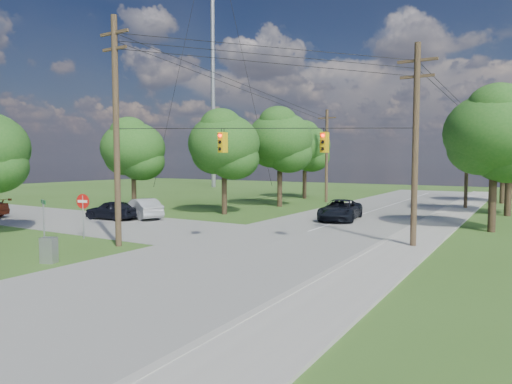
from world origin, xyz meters
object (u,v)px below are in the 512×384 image
Objects in this scene: pole_north_w at (327,155)px; pole_north_e at (467,154)px; pole_ne at (415,142)px; do_not_enter_sign at (83,206)px; car_cross_silver at (142,208)px; control_cabinet at (49,250)px; car_main_north at (340,210)px; car_cross_dark at (112,210)px; pole_sw at (116,128)px.

pole_north_e is at bearing 0.00° from pole_north_w.
do_not_enter_sign is at bearing -157.70° from pole_ne.
car_cross_silver reaches higher than control_cabinet.
pole_north_w is at bearing 107.98° from car_main_north.
pole_ne is 11.94m from car_main_north.
do_not_enter_sign reaches higher than car_main_north.
pole_north_w reaches higher than car_cross_dark.
pole_sw is 5.66m from do_not_enter_sign.
pole_north_e is 29.60m from car_cross_silver.
car_cross_silver is (-6.81, -20.70, -4.32)m from pole_north_w.
pole_north_e is at bearing 48.00° from control_cabinet.
car_cross_silver reaches higher than car_cross_dark.
control_cabinet is (-5.90, -20.36, -0.23)m from car_main_north.
car_main_north reaches higher than car_cross_dark.
pole_north_w is 2.12× the size of car_cross_silver.
pole_north_w is at bearing 70.44° from control_cabinet.
car_cross_dark reaches higher than control_cabinet.
pole_ne reaches higher than control_cabinet.
pole_north_e is 31.84m from car_cross_dark.
pole_sw is 15.51m from pole_ne.
pole_ne is at bearing 109.40° from car_cross_silver.
pole_ne is at bearing 21.61° from control_cabinet.
car_cross_dark is 1.64× the size of do_not_enter_sign.
do_not_enter_sign is at bearing 107.86° from control_cabinet.
car_cross_dark is 8.46m from do_not_enter_sign.
pole_north_e is at bearing 54.00° from car_main_north.
pole_ne is 1.05× the size of pole_north_e.
control_cabinet is at bearing -88.56° from pole_north_w.
pole_north_e is 1.00× the size of pole_north_w.
pole_ne is 1.89× the size of car_main_north.
pole_north_w is at bearing 69.73° from do_not_enter_sign.
do_not_enter_sign is at bearing -120.48° from pole_north_e.
car_cross_dark is 3.73× the size of control_cabinet.
car_main_north is at bearing 114.93° from car_cross_dark.
pole_ne is at bearing 85.83° from car_cross_dark.
car_cross_silver is at bearing -108.21° from pole_north_w.
pole_ne is 1.05× the size of pole_north_w.
pole_north_e reaches higher than do_not_enter_sign.
car_main_north is (6.36, 15.96, -5.43)m from pole_sw.
car_main_north is at bearing 140.47° from car_cross_silver.
car_cross_silver is at bearing -160.89° from car_main_north.
car_cross_dark is at bearing -110.40° from pole_north_w.
pole_ne is at bearing -57.71° from pole_north_w.
control_cabinet is (7.67, -13.30, -0.24)m from car_cross_silver.
pole_ne reaches higher than pole_north_w.
pole_ne is at bearing 8.27° from do_not_enter_sign.
pole_sw is at bearing -120.09° from car_main_north.
pole_north_w reaches higher than car_main_north.
car_cross_silver is at bearing 98.96° from control_cabinet.
pole_north_e is 2.34× the size of car_cross_dark.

